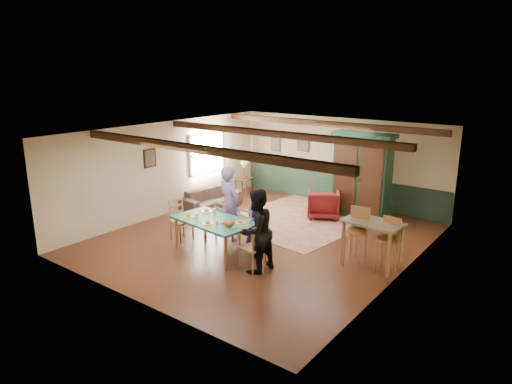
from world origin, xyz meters
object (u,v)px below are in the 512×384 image
Objects in this scene: dining_table at (214,237)px; counter_table at (371,244)px; person_woman at (256,231)px; armchair at (323,204)px; dining_chair_far_left at (227,220)px; dining_chair_end_left at (181,220)px; person_child at (254,226)px; armoire at (362,176)px; table_lamp at (244,170)px; bar_stool_left at (355,238)px; person_man at (229,203)px; dining_chair_end_right at (253,246)px; bar_stool_right at (386,246)px; cat at (228,223)px; end_table at (244,187)px; dining_chair_far_right at (251,228)px; sofa at (211,198)px.

counter_table is (3.18, 1.49, 0.11)m from dining_table.
armchair is at bearing -163.77° from person_woman.
dining_chair_far_left is 1.00× the size of dining_chair_end_left.
person_child reaches higher than dining_table.
armoire is 4.12m from table_lamp.
person_woman is 2.16m from bar_stool_left.
dining_chair_far_left is 0.43m from person_man.
dining_chair_end_right is (1.57, -0.98, 0.00)m from dining_chair_far_left.
armchair is 3.76m from bar_stool_right.
table_lamp reaches higher than armchair.
person_man reaches higher than person_child.
person_child is 1.05m from cat.
bar_stool_right is at bearing -161.53° from person_child.
bar_stool_left is (5.46, -3.01, 0.34)m from end_table.
armoire reaches higher than dining_chair_far_right.
dining_chair_end_right is (0.71, -0.87, 0.00)m from dining_chair_far_right.
dining_chair_far_left is at bearing -174.70° from bar_stool_left.
person_man is at bearing -117.51° from armoire.
table_lamp is at bearing 153.79° from counter_table.
dining_chair_far_right is 0.55× the size of person_man.
bar_stool_left reaches higher than dining_chair_end_right.
end_table is (-0.02, 1.65, 0.01)m from sofa.
table_lamp reaches higher than end_table.
bar_stool_left reaches higher than table_lamp.
dining_chair_far_right is 0.83× the size of counter_table.
end_table is 0.49× the size of counter_table.
person_man is 0.95m from person_child.
armchair is 0.77× the size of bar_stool_right.
dining_table is 1.66× the size of bar_stool_right.
sofa is at bearing -24.00° from person_child.
table_lamp is at bearing -177.32° from armoire.
dining_table is at bearing 119.05° from dining_chair_far_left.
dining_chair_end_left is at bearing -72.24° from end_table.
table_lamp reaches higher than dining_chair_end_right.
counter_table is at bearing 39.95° from cat.
dining_chair_far_left is 1.12m from dining_chair_end_left.
cat is at bearing 136.55° from person_man.
person_child is at bearing -62.70° from dining_chair_end_left.
sofa is (-3.13, 2.85, -0.62)m from cat.
dining_chair_end_left is 0.80× the size of bar_stool_left.
sofa is (-1.32, 2.52, -0.23)m from dining_chair_end_left.
counter_table reaches higher than end_table.
armoire is at bearing -175.11° from person_woman.
dining_chair_far_right and dining_chair_end_right have the same top height.
counter_table is (2.48, -2.36, 0.10)m from armchair.
dining_chair_end_right is (2.47, -0.31, 0.00)m from dining_chair_end_left.
counter_table is (3.50, 0.58, -0.42)m from person_man.
dining_chair_end_right is at bearing -119.16° from sofa.
end_table is at bearing -49.44° from person_man.
bar_stool_right is at bearing 131.21° from dining_chair_end_right.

